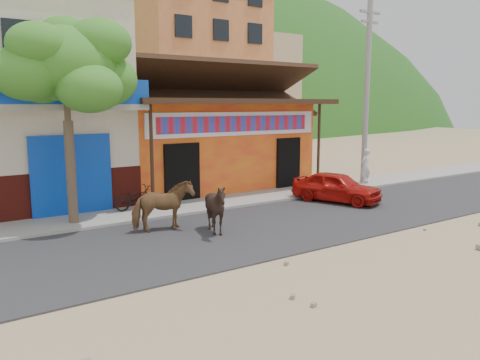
% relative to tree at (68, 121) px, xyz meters
% --- Properties ---
extents(ground, '(120.00, 120.00, 0.00)m').
position_rel_tree_xyz_m(ground, '(4.60, -5.80, -3.12)').
color(ground, '#9E825B').
rests_on(ground, ground).
extents(road, '(60.00, 5.00, 0.04)m').
position_rel_tree_xyz_m(road, '(4.60, -3.30, -3.10)').
color(road, '#28282B').
rests_on(road, ground).
extents(sidewalk, '(60.00, 2.00, 0.12)m').
position_rel_tree_xyz_m(sidewalk, '(4.60, 0.20, -3.06)').
color(sidewalk, gray).
rests_on(sidewalk, ground).
extents(dance_club, '(8.00, 6.00, 3.60)m').
position_rel_tree_xyz_m(dance_club, '(6.60, 4.20, -1.32)').
color(dance_club, orange).
rests_on(dance_club, ground).
extents(cafe_building, '(7.00, 6.00, 7.00)m').
position_rel_tree_xyz_m(cafe_building, '(-0.90, 4.20, 0.38)').
color(cafe_building, beige).
rests_on(cafe_building, ground).
extents(apartment_front, '(9.00, 9.00, 12.00)m').
position_rel_tree_xyz_m(apartment_front, '(13.60, 18.20, 2.88)').
color(apartment_front, '#CC723F').
rests_on(apartment_front, ground).
extents(apartment_rear, '(8.00, 8.00, 10.00)m').
position_rel_tree_xyz_m(apartment_rear, '(22.60, 24.20, 1.88)').
color(apartment_rear, tan).
rests_on(apartment_rear, ground).
extents(tree, '(3.00, 3.00, 6.00)m').
position_rel_tree_xyz_m(tree, '(0.00, 0.00, 0.00)').
color(tree, '#2D721E').
rests_on(tree, sidewalk).
extents(utility_pole, '(0.24, 0.24, 8.00)m').
position_rel_tree_xyz_m(utility_pole, '(12.80, 0.20, 1.00)').
color(utility_pole, gray).
rests_on(utility_pole, sidewalk).
extents(cow_tan, '(1.76, 0.92, 1.43)m').
position_rel_tree_xyz_m(cow_tan, '(1.92, -2.13, -2.36)').
color(cow_tan, brown).
rests_on(cow_tan, road).
extents(cow_dark, '(1.69, 1.64, 1.42)m').
position_rel_tree_xyz_m(cow_dark, '(3.04, -3.18, -2.37)').
color(cow_dark, black).
rests_on(cow_dark, road).
extents(red_car, '(2.40, 3.51, 1.11)m').
position_rel_tree_xyz_m(red_car, '(8.94, -1.94, -2.53)').
color(red_car, '#B4110C').
rests_on(red_car, road).
extents(scooter, '(1.56, 0.69, 0.79)m').
position_rel_tree_xyz_m(scooter, '(2.20, 0.60, -2.60)').
color(scooter, black).
rests_on(scooter, sidewalk).
extents(pedestrian, '(0.63, 0.48, 1.55)m').
position_rel_tree_xyz_m(pedestrian, '(12.60, -0.08, -2.22)').
color(pedestrian, silver).
rests_on(pedestrian, sidewalk).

